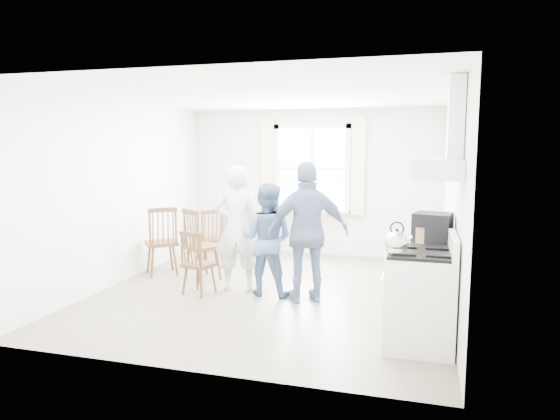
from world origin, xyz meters
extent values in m
cube|color=gray|center=(0.00, 0.00, -0.01)|extent=(4.62, 5.12, 0.02)
cube|color=silver|center=(0.00, 2.52, 1.30)|extent=(4.62, 0.04, 2.64)
cube|color=silver|center=(0.00, -2.52, 1.30)|extent=(4.62, 0.04, 2.64)
cube|color=silver|center=(-2.27, 0.00, 1.30)|extent=(0.04, 5.12, 2.64)
cube|color=silver|center=(2.27, 0.00, 1.30)|extent=(0.04, 5.12, 2.64)
cube|color=white|center=(0.00, 0.00, 2.61)|extent=(4.62, 5.12, 0.02)
cube|color=white|center=(0.00, 2.48, 1.55)|extent=(1.20, 0.02, 1.40)
cube|color=white|center=(0.00, 2.46, 2.29)|extent=(1.38, 0.09, 0.09)
cube|color=white|center=(0.00, 2.46, 0.81)|extent=(1.38, 0.09, 0.09)
cube|color=white|center=(-0.65, 2.46, 1.55)|extent=(0.09, 0.09, 1.58)
cube|color=white|center=(0.65, 2.46, 1.55)|extent=(0.09, 0.09, 1.58)
cube|color=white|center=(0.00, 2.38, 0.82)|extent=(1.38, 0.24, 0.06)
cube|color=#F4EBC8|center=(-0.82, 2.44, 1.60)|extent=(0.24, 0.05, 1.70)
cube|color=#F4EBC8|center=(0.82, 2.44, 1.60)|extent=(0.24, 0.05, 1.70)
cube|color=white|center=(2.02, -1.35, 1.74)|extent=(0.45, 0.76, 0.18)
cube|color=white|center=(2.17, -1.35, 2.21)|extent=(0.14, 0.30, 0.76)
cube|color=slate|center=(-1.40, 2.33, 0.40)|extent=(0.40, 0.30, 0.80)
cube|color=white|center=(1.91, -1.35, 0.46)|extent=(0.65, 0.76, 0.92)
cube|color=black|center=(1.91, -1.35, 0.94)|extent=(0.61, 0.72, 0.03)
cube|color=white|center=(2.20, -1.35, 1.02)|extent=(0.06, 0.76, 0.20)
cylinder|color=silver|center=(1.56, -1.35, 0.70)|extent=(0.02, 0.61, 0.02)
sphere|color=silver|center=(1.68, -1.53, 1.06)|extent=(0.22, 0.22, 0.22)
cylinder|color=silver|center=(1.68, -1.53, 0.99)|extent=(0.19, 0.19, 0.04)
torus|color=black|center=(1.68, -1.53, 1.19)|extent=(0.14, 0.02, 0.14)
cube|color=white|center=(1.98, -0.65, 0.45)|extent=(0.50, 0.55, 0.90)
cube|color=black|center=(2.02, -0.72, 0.99)|extent=(0.45, 0.42, 0.18)
cube|color=black|center=(2.02, -0.72, 1.16)|extent=(0.45, 0.42, 0.16)
cube|color=#AF7F55|center=(2.00, -0.76, 1.00)|extent=(0.31, 0.22, 0.20)
cube|color=#482A17|center=(-1.45, 1.20, 0.43)|extent=(0.55, 0.55, 0.05)
cube|color=#482A17|center=(-1.33, 1.08, 0.68)|extent=(0.31, 0.30, 0.51)
cylinder|color=#482A17|center=(-1.45, 1.20, 0.20)|extent=(0.03, 0.03, 0.41)
cube|color=#482A17|center=(-0.91, -0.36, 0.39)|extent=(0.44, 0.43, 0.04)
cube|color=#482A17|center=(-0.95, -0.51, 0.63)|extent=(0.35, 0.14, 0.47)
cylinder|color=#482A17|center=(-0.91, -0.36, 0.19)|extent=(0.03, 0.03, 0.37)
cube|color=#482A17|center=(-1.90, 0.43, 0.48)|extent=(0.62, 0.61, 0.05)
cube|color=#482A17|center=(-1.78, 0.28, 0.77)|extent=(0.37, 0.32, 0.58)
cylinder|color=#482A17|center=(-1.90, 0.43, 0.23)|extent=(0.04, 0.04, 0.46)
imported|color=silver|center=(-0.47, -0.07, 0.85)|extent=(0.75, 0.75, 1.71)
imported|color=slate|center=(-0.04, -0.12, 0.74)|extent=(0.75, 0.75, 1.48)
imported|color=navy|center=(0.55, -0.27, 0.88)|extent=(1.37, 1.37, 1.76)
imported|color=#316E3A|center=(-0.02, 2.36, 1.01)|extent=(0.23, 0.23, 0.32)
cube|color=#482A17|center=(-1.18, 0.34, 0.48)|extent=(0.61, 0.61, 0.05)
cube|color=#482A17|center=(-1.29, 0.18, 0.77)|extent=(0.39, 0.29, 0.58)
cylinder|color=#482A17|center=(-1.18, 0.34, 0.23)|extent=(0.04, 0.04, 0.46)
camera|label=1|loc=(1.88, -6.27, 1.96)|focal=32.00mm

